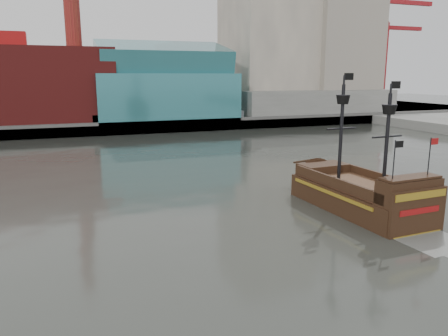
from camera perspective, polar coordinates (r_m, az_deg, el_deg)
name	(u,v)px	position (r m, az deg, el deg)	size (l,w,h in m)	color
ground	(256,249)	(30.60, 4.22, -10.47)	(400.00, 400.00, 0.00)	#292B26
promenade_far	(108,117)	(118.68, -14.86, 6.50)	(220.00, 60.00, 2.00)	slate
seawall	(125,128)	(89.51, -12.85, 5.09)	(220.00, 1.00, 2.60)	#4C4C49
skyline	(129,20)	(112.23, -12.33, 18.38)	(149.00, 45.00, 62.00)	brown
crane_a	(383,49)	(140.88, 20.09, 14.38)	(22.50, 4.00, 32.25)	slate
crane_b	(385,63)	(154.57, 20.31, 12.78)	(19.10, 4.00, 26.25)	slate
pirate_ship	(360,198)	(40.17, 17.30, -3.73)	(6.01, 17.23, 12.74)	black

